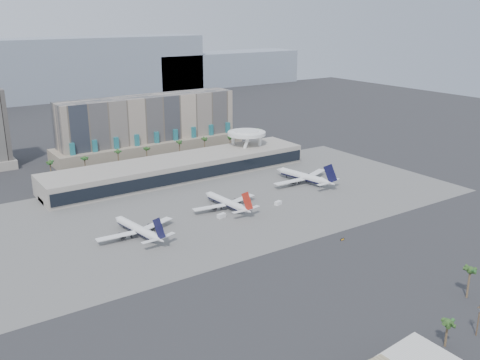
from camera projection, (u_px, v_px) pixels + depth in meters
ground at (291, 235)px, 248.31m from camera, size 900.00×900.00×0.00m
apron_pad at (227, 202)px, 291.77m from camera, size 260.00×130.00×0.06m
mountain_ridge at (56, 73)px, 625.60m from camera, size 680.00×60.00×70.00m
hotel at (150, 131)px, 386.41m from camera, size 140.00×30.00×42.00m
terminal at (180, 167)px, 333.15m from camera, size 170.00×32.50×14.50m
saucer_structure at (247, 136)px, 363.75m from camera, size 26.00×26.00×21.89m
palm_row at (164, 148)px, 363.47m from camera, size 157.80×2.80×13.10m
utility_pole at (479, 316)px, 169.15m from camera, size 3.20×0.85×12.00m
airliner_left at (138, 229)px, 245.99m from camera, size 39.84×41.31×14.33m
airliner_centre at (227, 202)px, 280.62m from camera, size 39.32×40.60×14.01m
airliner_right at (304, 177)px, 322.45m from camera, size 44.30×45.99×15.99m
service_vehicle_a at (221, 216)px, 268.78m from camera, size 4.74×2.90×2.16m
service_vehicle_b at (278, 203)px, 286.83m from camera, size 4.36×3.20×2.01m
taxiway_sign at (342, 239)px, 242.44m from camera, size 2.09×0.41×0.95m
near_palm_a at (447, 327)px, 163.83m from camera, size 6.00×6.00×9.64m
near_palm_b at (470, 274)px, 191.20m from camera, size 6.00×6.00×12.45m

